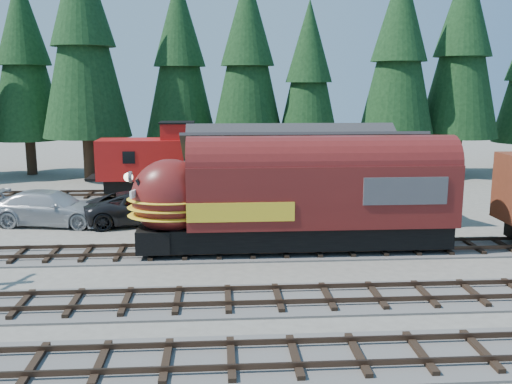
{
  "coord_description": "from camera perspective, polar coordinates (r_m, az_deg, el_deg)",
  "views": [
    {
      "loc": [
        -4.5,
        -21.27,
        7.7
      ],
      "look_at": [
        -2.79,
        4.0,
        2.85
      ],
      "focal_mm": 40.0,
      "sensor_mm": 36.0,
      "label": 1
    }
  ],
  "objects": [
    {
      "name": "depot",
      "position": [
        32.44,
        4.15,
        2.41
      ],
      "size": [
        12.8,
        7.0,
        5.3
      ],
      "color": "yellow",
      "rests_on": "ground"
    },
    {
      "name": "caboose",
      "position": [
        39.8,
        -9.02,
        2.99
      ],
      "size": [
        9.01,
        2.61,
        4.69
      ],
      "color": "black",
      "rests_on": "ground"
    },
    {
      "name": "pickup_truck_b",
      "position": [
        33.35,
        -19.84,
        -1.51
      ],
      "size": [
        6.84,
        3.65,
        1.89
      ],
      "primitive_type": "imported",
      "rotation": [
        0.0,
        0.0,
        1.41
      ],
      "color": "#ADB0B5",
      "rests_on": "ground"
    },
    {
      "name": "track_spur",
      "position": [
        40.39,
        -11.63,
        -0.29
      ],
      "size": [
        32.0,
        3.2,
        0.33
      ],
      "color": "#4C4947",
      "rests_on": "ground"
    },
    {
      "name": "ground",
      "position": [
        23.07,
        7.7,
        -8.77
      ],
      "size": [
        120.0,
        120.0,
        0.0
      ],
      "primitive_type": "plane",
      "color": "#6B665B",
      "rests_on": "ground"
    },
    {
      "name": "conifer_backdrop",
      "position": [
        46.62,
        8.1,
        13.78
      ],
      "size": [
        81.61,
        22.73,
        17.06
      ],
      "color": "black",
      "rests_on": "ground"
    },
    {
      "name": "pickup_truck_a",
      "position": [
        32.38,
        -11.16,
        -1.5
      ],
      "size": [
        6.92,
        4.25,
        1.79
      ],
      "primitive_type": "imported",
      "rotation": [
        0.0,
        0.0,
        1.78
      ],
      "color": "black",
      "rests_on": "ground"
    },
    {
      "name": "locomotive",
      "position": [
        26.02,
        3.13,
        -0.94
      ],
      "size": [
        14.94,
        2.97,
        4.06
      ],
      "color": "black",
      "rests_on": "ground"
    }
  ]
}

